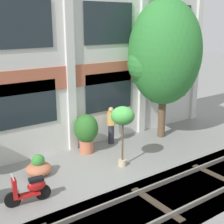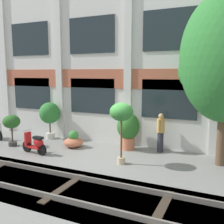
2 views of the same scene
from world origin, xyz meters
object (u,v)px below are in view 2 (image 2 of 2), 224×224
potted_plant_wide_bowl (74,141)px  resident_by_doorway (161,131)px  potted_plant_terracotta_small (50,114)px  potted_plant_tall_urn (12,123)px  scooter_second_parked (35,144)px  potted_plant_fluted_column (128,129)px  potted_plant_low_pan (121,114)px

potted_plant_wide_bowl → resident_by_doorway: bearing=13.9°
potted_plant_terracotta_small → potted_plant_wide_bowl: bearing=-23.2°
potted_plant_wide_bowl → potted_plant_tall_urn: bearing=-159.2°
scooter_second_parked → resident_by_doorway: (4.70, 2.47, 0.46)m
potted_plant_fluted_column → potted_plant_low_pan: (0.45, -1.86, 0.94)m
potted_plant_terracotta_small → potted_plant_low_pan: size_ratio=0.82×
potted_plant_tall_urn → resident_by_doorway: resident_by_doorway is taller
potted_plant_tall_urn → scooter_second_parked: size_ratio=1.06×
resident_by_doorway → potted_plant_fluted_column: bearing=-163.7°
potted_plant_wide_bowl → potted_plant_fluted_column: size_ratio=0.55×
potted_plant_wide_bowl → potted_plant_tall_urn: (-2.69, -1.02, 0.79)m
potted_plant_terracotta_small → potted_plant_tall_urn: potted_plant_terracotta_small is taller
potted_plant_terracotta_small → scooter_second_parked: bearing=-65.8°
potted_plant_tall_urn → scooter_second_parked: bearing=-15.9°
potted_plant_terracotta_small → scooter_second_parked: potted_plant_terracotta_small is taller
scooter_second_parked → potted_plant_low_pan: bearing=-166.3°
scooter_second_parked → potted_plant_terracotta_small: bearing=-58.1°
potted_plant_terracotta_small → potted_plant_low_pan: 5.24m
potted_plant_wide_bowl → potted_plant_low_pan: potted_plant_low_pan is taller
potted_plant_fluted_column → scooter_second_parked: potted_plant_fluted_column is taller
potted_plant_low_pan → potted_plant_tall_urn: bearing=178.8°
potted_plant_wide_bowl → potted_plant_fluted_column: potted_plant_fluted_column is taller
potted_plant_wide_bowl → resident_by_doorway: 3.96m
potted_plant_low_pan → scooter_second_parked: 4.03m
potted_plant_fluted_column → potted_plant_tall_urn: potted_plant_fluted_column is taller
potted_plant_terracotta_small → scooter_second_parked: (1.07, -2.38, -0.85)m
potted_plant_wide_bowl → scooter_second_parked: size_ratio=0.65×
resident_by_doorway → potted_plant_low_pan: bearing=-107.3°
potted_plant_tall_urn → scooter_second_parked: potted_plant_tall_urn is taller
potted_plant_fluted_column → potted_plant_low_pan: size_ratio=0.71×
potted_plant_terracotta_small → potted_plant_tall_urn: bearing=-111.1°
potted_plant_terracotta_small → potted_plant_low_pan: (4.81, -1.98, 0.59)m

